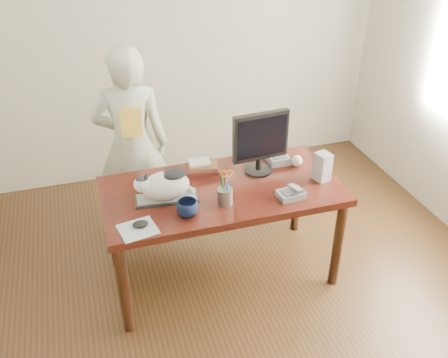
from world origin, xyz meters
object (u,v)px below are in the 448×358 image
Objects in this scene: desk at (219,200)px; person at (132,145)px; monitor at (260,140)px; calculator at (277,157)px; keyboard at (167,198)px; phone at (291,194)px; pen_cup at (225,195)px; cat at (164,185)px; speaker at (323,167)px; baseball at (297,161)px; book_stack at (202,167)px; mouse at (140,224)px; coffee_mug at (187,208)px.

person is at bearing 127.19° from desk.
monitor is 2.25× the size of calculator.
phone is (0.78, -0.21, 0.01)m from keyboard.
keyboard is 0.39m from pen_cup.
cat is 2.23× the size of phone.
pen_cup is 0.16× the size of person.
speaker is at bearing 154.49° from person.
speaker reaches higher than calculator.
cat is 0.40m from pen_cup.
pen_cup reaches higher than baseball.
desk is 6.37× the size of book_stack.
pen_cup is at bearing -18.33° from keyboard.
phone is (0.40, -0.32, 0.17)m from desk.
mouse is 1.01m from person.
pen_cup is at bearing -143.40° from monitor.
pen_cup is 0.44m from book_stack.
calculator is 1.11m from person.
speaker is (0.38, -0.22, -0.16)m from monitor.
cat is 0.44m from book_stack.
baseball is (0.60, 0.05, 0.19)m from desk.
book_stack is at bearing 129.52° from phone.
book_stack is at bearing 95.00° from pen_cup.
person is at bearing 129.54° from speaker.
cat is at bearing -170.93° from baseball.
desk is 0.75m from speaker.
mouse is at bearing -125.01° from keyboard.
pen_cup is at bearing -2.08° from mouse.
calculator is (0.53, 0.43, -0.04)m from pen_cup.
keyboard is 3.17× the size of coffee_mug.
cat is 0.78m from person.
cat reaches higher than baseball.
monitor is at bearing 7.80° from desk.
keyboard is 0.81m from phone.
pen_cup is at bearing -74.78° from book_stack.
phone is (0.44, -0.05, -0.04)m from pen_cup.
person is (-0.20, 0.97, -0.02)m from coffee_mug.
speaker is at bearing -14.18° from desk.
mouse is 0.60× the size of phone.
phone is 0.33m from speaker.
calculator is at bearing 162.89° from person.
pen_cup is at bearing 10.85° from coffee_mug.
desk is 0.48m from coffee_mug.
speaker is (1.07, -0.06, 0.09)m from keyboard.
baseball is at bearing 56.20° from phone.
keyboard is 0.92m from calculator.
phone is 0.11× the size of person.
speaker reaches higher than baseball.
calculator is (0.49, 0.16, 0.18)m from desk.
book_stack is at bearing 179.90° from calculator.
monitor is at bearing 134.50° from speaker.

